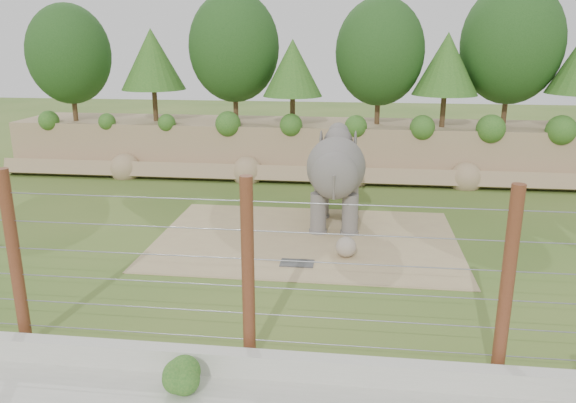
# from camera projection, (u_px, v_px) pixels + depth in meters

# --- Properties ---
(ground) EXTENTS (90.00, 90.00, 0.00)m
(ground) POSITION_uv_depth(u_px,v_px,m) (279.00, 274.00, 16.08)
(ground) COLOR #3B6120
(ground) RESTS_ON ground
(back_embankment) EXTENTS (30.00, 5.52, 8.77)m
(back_embankment) POSITION_uv_depth(u_px,v_px,m) (327.00, 93.00, 26.97)
(back_embankment) COLOR tan
(back_embankment) RESTS_ON ground
(dirt_patch) EXTENTS (10.00, 7.00, 0.02)m
(dirt_patch) POSITION_uv_depth(u_px,v_px,m) (306.00, 239.00, 18.87)
(dirt_patch) COLOR tan
(dirt_patch) RESTS_ON ground
(drain_grate) EXTENTS (1.00, 0.60, 0.03)m
(drain_grate) POSITION_uv_depth(u_px,v_px,m) (297.00, 263.00, 16.80)
(drain_grate) COLOR #262628
(drain_grate) RESTS_ON dirt_patch
(elephant) EXTENTS (1.79, 4.15, 3.35)m
(elephant) POSITION_uv_depth(u_px,v_px,m) (336.00, 180.00, 19.83)
(elephant) COLOR #5E5854
(elephant) RESTS_ON ground
(stone_ball) EXTENTS (0.64, 0.64, 0.64)m
(stone_ball) POSITION_uv_depth(u_px,v_px,m) (346.00, 247.00, 17.25)
(stone_ball) COLOR gray
(stone_ball) RESTS_ON dirt_patch
(retaining_wall) EXTENTS (26.00, 0.35, 0.50)m
(retaining_wall) POSITION_uv_depth(u_px,v_px,m) (245.00, 363.00, 11.25)
(retaining_wall) COLOR beige
(retaining_wall) RESTS_ON ground
(barrier_fence) EXTENTS (20.26, 0.26, 4.00)m
(barrier_fence) POSITION_uv_depth(u_px,v_px,m) (248.00, 273.00, 11.23)
(barrier_fence) COLOR #572814
(barrier_fence) RESTS_ON ground
(walkway_shrub) EXTENTS (0.68, 0.68, 0.68)m
(walkway_shrub) POSITION_uv_depth(u_px,v_px,m) (185.00, 378.00, 10.58)
(walkway_shrub) COLOR #225C1D
(walkway_shrub) RESTS_ON walkway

